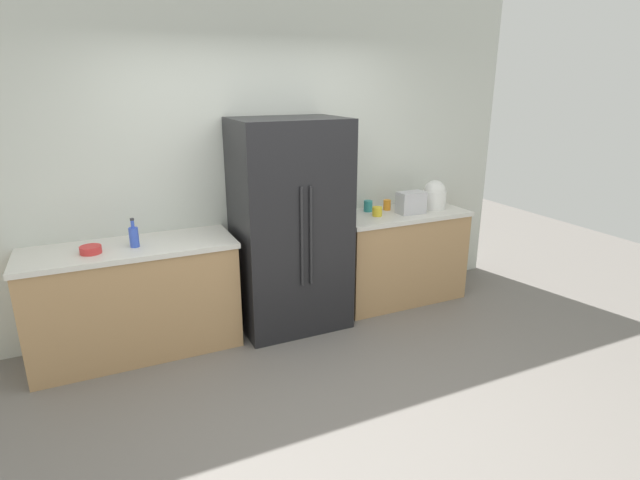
{
  "coord_description": "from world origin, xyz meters",
  "views": [
    {
      "loc": [
        -1.33,
        -2.64,
        2.12
      ],
      "look_at": [
        0.08,
        0.4,
        1.06
      ],
      "focal_mm": 28.04,
      "sensor_mm": 36.0,
      "label": 1
    }
  ],
  "objects_px": {
    "refrigerator": "(290,226)",
    "cup_b": "(368,206)",
    "cup_d": "(408,203)",
    "toaster": "(411,203)",
    "rice_cooker": "(434,195)",
    "cup_a": "(387,205)",
    "cup_c": "(377,211)",
    "bowl_a": "(91,250)",
    "bottle_a": "(134,236)"
  },
  "relations": [
    {
      "from": "rice_cooker",
      "to": "bowl_a",
      "type": "relative_size",
      "value": 1.86
    },
    {
      "from": "bottle_a",
      "to": "cup_d",
      "type": "relative_size",
      "value": 2.78
    },
    {
      "from": "cup_b",
      "to": "cup_d",
      "type": "xyz_separation_m",
      "value": [
        0.45,
        -0.02,
        -0.01
      ]
    },
    {
      "from": "refrigerator",
      "to": "toaster",
      "type": "xyz_separation_m",
      "value": [
        1.24,
        -0.03,
        0.09
      ]
    },
    {
      "from": "cup_d",
      "to": "toaster",
      "type": "bearing_deg",
      "value": -117.25
    },
    {
      "from": "cup_c",
      "to": "refrigerator",
      "type": "bearing_deg",
      "value": -178.5
    },
    {
      "from": "cup_d",
      "to": "bowl_a",
      "type": "bearing_deg",
      "value": -176.11
    },
    {
      "from": "cup_a",
      "to": "bowl_a",
      "type": "height_order",
      "value": "cup_a"
    },
    {
      "from": "bowl_a",
      "to": "cup_c",
      "type": "bearing_deg",
      "value": 0.82
    },
    {
      "from": "toaster",
      "to": "cup_c",
      "type": "distance_m",
      "value": 0.36
    },
    {
      "from": "rice_cooker",
      "to": "bottle_a",
      "type": "bearing_deg",
      "value": -179.42
    },
    {
      "from": "bottle_a",
      "to": "cup_a",
      "type": "bearing_deg",
      "value": 4.15
    },
    {
      "from": "toaster",
      "to": "rice_cooker",
      "type": "xyz_separation_m",
      "value": [
        0.32,
        0.07,
        0.03
      ]
    },
    {
      "from": "cup_b",
      "to": "toaster",
      "type": "bearing_deg",
      "value": -35.28
    },
    {
      "from": "refrigerator",
      "to": "rice_cooker",
      "type": "distance_m",
      "value": 1.57
    },
    {
      "from": "bottle_a",
      "to": "bowl_a",
      "type": "height_order",
      "value": "bottle_a"
    },
    {
      "from": "rice_cooker",
      "to": "cup_c",
      "type": "xyz_separation_m",
      "value": [
        -0.67,
        -0.02,
        -0.09
      ]
    },
    {
      "from": "bottle_a",
      "to": "toaster",
      "type": "bearing_deg",
      "value": -0.85
    },
    {
      "from": "rice_cooker",
      "to": "cup_a",
      "type": "relative_size",
      "value": 2.83
    },
    {
      "from": "cup_c",
      "to": "cup_d",
      "type": "bearing_deg",
      "value": 19.81
    },
    {
      "from": "toaster",
      "to": "cup_d",
      "type": "distance_m",
      "value": 0.25
    },
    {
      "from": "cup_c",
      "to": "bowl_a",
      "type": "height_order",
      "value": "cup_c"
    },
    {
      "from": "bottle_a",
      "to": "cup_a",
      "type": "xyz_separation_m",
      "value": [
        2.39,
        0.17,
        -0.03
      ]
    },
    {
      "from": "rice_cooker",
      "to": "cup_c",
      "type": "distance_m",
      "value": 0.68
    },
    {
      "from": "cup_a",
      "to": "cup_b",
      "type": "distance_m",
      "value": 0.2
    },
    {
      "from": "refrigerator",
      "to": "bottle_a",
      "type": "xyz_separation_m",
      "value": [
        -1.28,
        0.01,
        0.07
      ]
    },
    {
      "from": "refrigerator",
      "to": "bowl_a",
      "type": "relative_size",
      "value": 11.97
    },
    {
      "from": "rice_cooker",
      "to": "cup_a",
      "type": "distance_m",
      "value": 0.49
    },
    {
      "from": "toaster",
      "to": "cup_b",
      "type": "height_order",
      "value": "toaster"
    },
    {
      "from": "cup_d",
      "to": "bowl_a",
      "type": "distance_m",
      "value": 2.95
    },
    {
      "from": "cup_a",
      "to": "refrigerator",
      "type": "bearing_deg",
      "value": -170.54
    },
    {
      "from": "cup_b",
      "to": "cup_a",
      "type": "bearing_deg",
      "value": -7.89
    },
    {
      "from": "refrigerator",
      "to": "rice_cooker",
      "type": "relative_size",
      "value": 6.43
    },
    {
      "from": "rice_cooker",
      "to": "bottle_a",
      "type": "xyz_separation_m",
      "value": [
        -2.85,
        -0.03,
        -0.05
      ]
    },
    {
      "from": "rice_cooker",
      "to": "cup_c",
      "type": "relative_size",
      "value": 3.07
    },
    {
      "from": "bottle_a",
      "to": "cup_d",
      "type": "bearing_deg",
      "value": 3.85
    },
    {
      "from": "cup_c",
      "to": "cup_d",
      "type": "distance_m",
      "value": 0.49
    },
    {
      "from": "cup_b",
      "to": "cup_c",
      "type": "height_order",
      "value": "cup_b"
    },
    {
      "from": "cup_a",
      "to": "bowl_a",
      "type": "relative_size",
      "value": 0.66
    },
    {
      "from": "cup_b",
      "to": "cup_d",
      "type": "bearing_deg",
      "value": -3.05
    },
    {
      "from": "bottle_a",
      "to": "cup_d",
      "type": "height_order",
      "value": "bottle_a"
    },
    {
      "from": "cup_d",
      "to": "refrigerator",
      "type": "bearing_deg",
      "value": -172.08
    },
    {
      "from": "toaster",
      "to": "cup_d",
      "type": "bearing_deg",
      "value": 62.75
    },
    {
      "from": "refrigerator",
      "to": "cup_a",
      "type": "distance_m",
      "value": 1.12
    },
    {
      "from": "refrigerator",
      "to": "bowl_a",
      "type": "bearing_deg",
      "value": -179.57
    },
    {
      "from": "rice_cooker",
      "to": "cup_b",
      "type": "distance_m",
      "value": 0.69
    },
    {
      "from": "cup_a",
      "to": "cup_d",
      "type": "relative_size",
      "value": 1.24
    },
    {
      "from": "refrigerator",
      "to": "cup_b",
      "type": "xyz_separation_m",
      "value": [
        0.9,
        0.21,
        0.04
      ]
    },
    {
      "from": "rice_cooker",
      "to": "cup_d",
      "type": "height_order",
      "value": "rice_cooker"
    },
    {
      "from": "cup_a",
      "to": "bowl_a",
      "type": "xyz_separation_m",
      "value": [
        -2.7,
        -0.2,
        -0.02
      ]
    }
  ]
}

